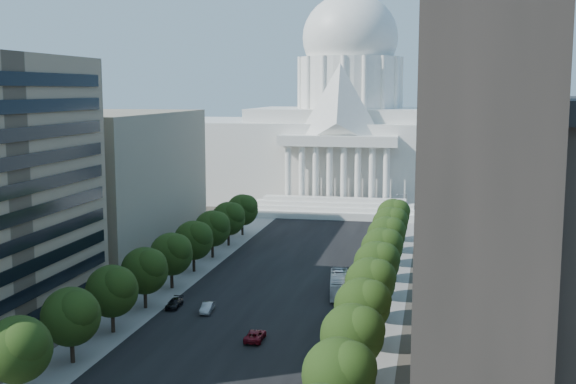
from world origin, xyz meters
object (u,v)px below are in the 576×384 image
Objects in this scene: car_dark_b at (174,303)px; city_bus at (339,285)px; car_silver at (207,308)px; car_red at (255,336)px.

car_dark_b is 28.15m from city_bus.
city_bus is (19.08, 14.13, 1.00)m from car_silver.
city_bus reaches higher than car_silver.
car_silver is 0.89× the size of car_red.
car_silver reaches higher than car_dark_b.
city_bus is (25.06, 12.79, 1.07)m from car_dark_b.
car_silver is 0.97× the size of car_dark_b.
city_bus is at bearing 31.53° from car_silver.
car_red is (10.56, -11.02, -0.04)m from car_silver.
car_red is 0.41× the size of city_bus.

